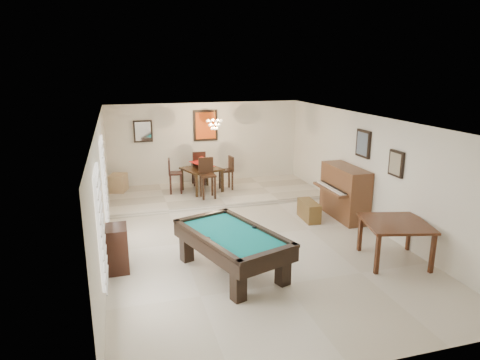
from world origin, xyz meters
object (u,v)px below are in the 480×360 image
pool_table (232,253)px  chandelier (214,121)px  square_table (394,242)px  dining_chair_north (198,168)px  apothecary_chest (118,249)px  dining_chair_south (208,178)px  dining_chair_east (226,173)px  dining_table (202,178)px  flower_vase (202,160)px  dining_chair_west (175,176)px  piano_bench (309,211)px  upright_piano (339,193)px  corner_bench (118,183)px

pool_table → chandelier: bearing=62.2°
square_table → dining_chair_north: size_ratio=1.10×
apothecary_chest → dining_chair_south: dining_chair_south is taller
dining_chair_north → dining_chair_east: (0.68, -0.75, -0.04)m
dining_table → chandelier: 1.72m
apothecary_chest → flower_vase: (2.43, 4.29, 0.62)m
dining_table → dining_chair_west: size_ratio=0.97×
pool_table → dining_table: size_ratio=2.30×
piano_bench → dining_chair_north: dining_chair_north is taller
upright_piano → apothecary_chest: size_ratio=1.82×
corner_bench → square_table: bearing=-50.0°
square_table → dining_chair_south: size_ratio=1.05×
flower_vase → dining_chair_west: size_ratio=0.23×
pool_table → square_table: 3.16m
pool_table → square_table: bearing=-26.5°
square_table → dining_chair_north: bearing=113.7°
upright_piano → dining_chair_west: 4.66m
square_table → dining_table: dining_table is taller
upright_piano → chandelier: 3.99m
pool_table → square_table: square_table is taller
piano_bench → dining_chair_north: (-2.10, 3.51, 0.42)m
dining_chair_north → chandelier: chandelier is taller
square_table → dining_chair_south: 5.40m
square_table → dining_chair_east: (-2.00, 5.35, 0.21)m
piano_bench → corner_bench: corner_bench is taller
piano_bench → apothecary_chest: (-4.56, -1.50, 0.20)m
dining_table → dining_chair_north: dining_chair_north is taller
pool_table → corner_bench: size_ratio=4.06×
dining_chair_east → apothecary_chest: bearing=-41.7°
pool_table → dining_chair_east: bearing=58.4°
pool_table → piano_bench: size_ratio=2.72×
pool_table → dining_chair_north: size_ratio=2.12×
pool_table → dining_chair_west: (-0.35, 4.97, 0.25)m
piano_bench → flower_vase: 3.60m
square_table → pool_table: bearing=172.0°
dining_chair_west → dining_chair_east: dining_chair_west is taller
dining_chair_west → chandelier: size_ratio=1.68×
flower_vase → corner_bench: size_ratio=0.41×
dining_chair_north → dining_table: bearing=87.6°
square_table → corner_bench: (-5.08, 6.05, -0.03)m
dining_chair_east → dining_chair_west: bearing=-97.4°
dining_table → flower_vase: flower_vase is taller
dining_chair_west → dining_chair_south: bearing=-126.8°
apothecary_chest → dining_chair_east: (3.15, 4.26, 0.19)m
dining_chair_south → dining_chair_east: 0.97m
corner_bench → chandelier: 3.39m
pool_table → dining_chair_east: (1.13, 4.92, 0.24)m
upright_piano → dining_chair_north: upright_piano is taller
pool_table → dining_chair_south: size_ratio=2.03×
dining_chair_south → dining_chair_west: bearing=135.9°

